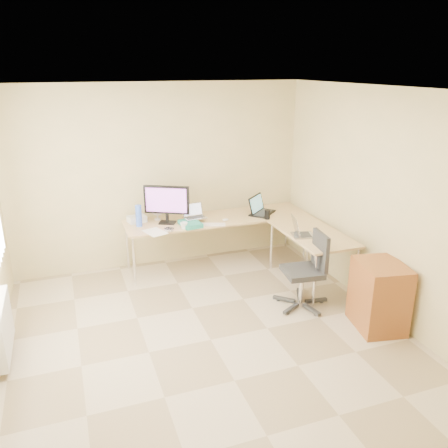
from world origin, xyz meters
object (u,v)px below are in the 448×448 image
object	(u,v)px
laptop_center	(195,211)
office_chair	(302,268)
laptop_black	(262,205)
keyboard	(211,225)
desk_fan	(157,212)
water_bottle	(139,216)
cabinet	(379,298)
desk_main	(218,241)
mug	(184,226)
laptop_return	(303,228)
monitor	(167,205)
desk_return	(311,258)

from	to	relation	value
laptop_center	office_chair	bearing A→B (deg)	-65.74
laptop_black	keyboard	world-z (taller)	laptop_black
laptop_black	desk_fan	distance (m)	1.53
water_bottle	cabinet	world-z (taller)	water_bottle
desk_main	keyboard	bearing A→B (deg)	-124.52
desk_main	laptop_center	distance (m)	0.63
keyboard	mug	size ratio (longest dim) A/B	3.99
desk_main	laptop_center	xyz separation A→B (m)	(-0.36, -0.06, 0.52)
mug	cabinet	xyz separation A→B (m)	(1.71, -1.93, -0.42)
mug	water_bottle	size ratio (longest dim) A/B	0.33
desk_fan	office_chair	distance (m)	2.23
desk_fan	laptop_return	world-z (taller)	desk_fan
laptop_center	keyboard	size ratio (longest dim) A/B	0.77
desk_main	cabinet	distance (m)	2.49
keyboard	laptop_black	bearing A→B (deg)	34.60
mug	laptop_black	bearing A→B (deg)	11.28
office_chair	monitor	bearing A→B (deg)	137.39
desk_return	laptop_black	bearing A→B (deg)	107.22
laptop_black	laptop_return	distance (m)	1.03
office_chair	water_bottle	bearing A→B (deg)	144.83
cabinet	laptop_center	bearing A→B (deg)	135.25
laptop_black	keyboard	distance (m)	0.91
desk_return	laptop_black	distance (m)	1.12
mug	water_bottle	world-z (taller)	water_bottle
desk_fan	office_chair	bearing A→B (deg)	-54.93
desk_fan	monitor	bearing A→B (deg)	-67.33
desk_main	cabinet	xyz separation A→B (m)	(1.13, -2.22, -0.01)
desk_return	keyboard	distance (m)	1.42
monitor	desk_fan	xyz separation A→B (m)	(-0.10, 0.19, -0.15)
desk_return	water_bottle	bearing A→B (deg)	154.28
water_bottle	cabinet	distance (m)	3.21
laptop_center	laptop_return	world-z (taller)	laptop_center
water_bottle	laptop_return	size ratio (longest dim) A/B	0.92
laptop_black	monitor	bearing A→B (deg)	135.36
monitor	keyboard	size ratio (longest dim) A/B	1.61
keyboard	mug	bearing A→B (deg)	-157.61
cabinet	water_bottle	bearing A→B (deg)	145.93
water_bottle	desk_main	bearing A→B (deg)	-0.63
keyboard	cabinet	size ratio (longest dim) A/B	0.48
keyboard	office_chair	bearing A→B (deg)	-39.03
monitor	desk_fan	bearing A→B (deg)	144.56
monitor	laptop_return	world-z (taller)	monitor
desk_main	desk_return	distance (m)	1.40
desk_return	keyboard	bearing A→B (deg)	148.28
monitor	water_bottle	xyz separation A→B (m)	(-0.39, 0.01, -0.12)
mug	water_bottle	xyz separation A→B (m)	(-0.54, 0.31, 0.10)
keyboard	desk_fan	bearing A→B (deg)	162.91
monitor	desk_return	bearing A→B (deg)	-2.67
mug	cabinet	world-z (taller)	mug
mug	laptop_return	world-z (taller)	laptop_return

